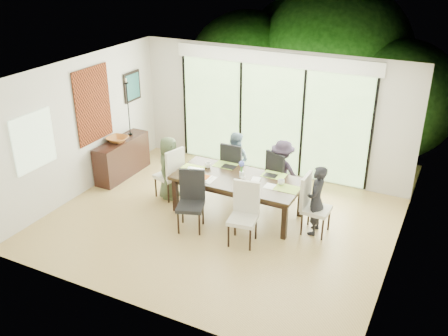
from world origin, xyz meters
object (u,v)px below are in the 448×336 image
at_px(chair_right_end, 317,205).
at_px(person_far_right, 282,171).
at_px(person_far_left, 235,162).
at_px(chair_near_left, 190,202).
at_px(chair_far_left, 235,166).
at_px(person_right_end, 316,200).
at_px(person_left_end, 169,168).
at_px(bowl, 117,139).
at_px(chair_near_right, 243,215).
at_px(sideboard, 122,158).
at_px(chair_far_right, 282,175).
at_px(cup_a, 208,165).
at_px(table_top, 238,179).
at_px(vase, 241,175).
at_px(cup_b, 243,180).
at_px(laptop, 194,171).
at_px(chair_left_end, 168,172).
at_px(cup_c, 281,182).

distance_m(chair_right_end, person_far_right, 1.26).
bearing_deg(person_far_left, chair_near_left, 85.77).
bearing_deg(chair_far_left, person_right_end, 155.60).
relative_size(person_left_end, bowl, 2.92).
bearing_deg(person_far_left, chair_near_right, 116.66).
height_order(chair_near_left, sideboard, chair_near_left).
xyz_separation_m(chair_near_left, sideboard, (-2.42, 1.26, -0.13)).
bearing_deg(chair_far_right, cup_a, 52.70).
relative_size(table_top, chair_far_right, 2.18).
bearing_deg(vase, person_far_right, 57.34).
bearing_deg(cup_b, person_far_right, 66.73).
distance_m(person_left_end, vase, 1.54).
bearing_deg(laptop, chair_left_end, 167.19).
relative_size(laptop, cup_a, 2.66).
height_order(chair_near_left, chair_near_right, same).
distance_m(cup_a, cup_b, 0.89).
bearing_deg(chair_left_end, bowl, -85.45).
bearing_deg(cup_c, cup_b, -162.90).
xyz_separation_m(chair_far_right, chair_near_left, (-1.05, -1.72, 0.00)).
distance_m(table_top, cup_a, 0.72).
bearing_deg(chair_left_end, table_top, 106.08).
bearing_deg(person_right_end, person_left_end, -94.06).
height_order(person_far_left, bowl, person_far_left).
relative_size(person_right_end, sideboard, 0.87).
xyz_separation_m(chair_right_end, sideboard, (-4.42, 0.39, -0.13)).
xyz_separation_m(table_top, chair_right_end, (1.50, 0.00, -0.17)).
height_order(chair_near_left, laptop, chair_near_left).
relative_size(cup_a, bowl, 0.28).
relative_size(chair_near_right, sideboard, 0.74).
height_order(chair_far_right, vase, chair_far_right).
relative_size(table_top, chair_right_end, 2.18).
height_order(chair_far_left, person_left_end, person_left_end).
relative_size(chair_right_end, bowl, 2.49).
bearing_deg(chair_near_right, chair_far_right, 79.86).
distance_m(cup_a, sideboard, 2.26).
bearing_deg(laptop, bowl, 165.27).
xyz_separation_m(person_far_left, laptop, (-0.40, -0.93, 0.12)).
height_order(chair_near_left, vase, chair_near_left).
bearing_deg(cup_c, table_top, -172.87).
distance_m(table_top, person_far_left, 0.95).
distance_m(vase, laptop, 0.91).
bearing_deg(cup_b, person_left_end, 176.49).
xyz_separation_m(chair_far_left, chair_near_right, (0.95, -1.72, 0.00)).
bearing_deg(bowl, person_far_left, 12.34).
bearing_deg(person_far_left, chair_far_left, -92.54).
bearing_deg(person_right_end, person_far_left, -117.33).
bearing_deg(chair_right_end, table_top, 91.09).
height_order(chair_far_right, bowl, chair_far_right).
xyz_separation_m(chair_near_right, cup_b, (-0.35, 0.77, 0.24)).
height_order(person_left_end, person_far_right, same).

